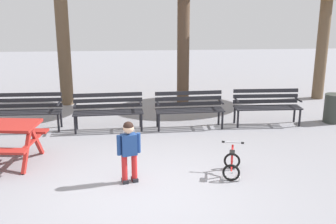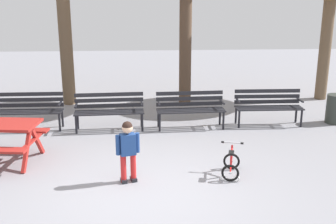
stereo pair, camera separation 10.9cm
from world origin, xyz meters
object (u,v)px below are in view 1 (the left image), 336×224
park_bench_right (189,106)px  park_bench_far_left (27,108)px  child_standing (129,147)px  kids_bicycle (232,164)px  park_bench_far_right (267,104)px  trash_bin (333,108)px  park_bench_left (108,108)px

park_bench_right → park_bench_far_left: bearing=177.8°
park_bench_far_left → child_standing: (2.41, -3.05, 0.11)m
park_bench_right → kids_bicycle: (0.38, -2.76, -0.31)m
park_bench_far_left → park_bench_far_right: bearing=-0.5°
kids_bicycle → trash_bin: size_ratio=0.87×
park_bench_far_left → child_standing: bearing=-51.7°
park_bench_right → child_standing: child_standing is taller
park_bench_far_right → trash_bin: size_ratio=2.26×
park_bench_left → park_bench_right: size_ratio=1.00×
park_bench_far_left → park_bench_far_right: 5.70m
park_bench_right → kids_bicycle: 2.81m
child_standing → park_bench_far_left: bearing=128.3°
park_bench_far_left → park_bench_left: 1.90m
park_bench_far_left → kids_bicycle: bearing=-34.8°
child_standing → kids_bicycle: child_standing is taller
park_bench_right → trash_bin: 3.60m
park_bench_right → park_bench_far_right: same height
park_bench_right → child_standing: bearing=-115.6°
child_standing → park_bench_left: bearing=100.1°
park_bench_far_left → park_bench_right: bearing=-2.2°
park_bench_right → child_standing: 3.22m
child_standing → kids_bicycle: size_ratio=1.72×
park_bench_left → trash_bin: park_bench_left is taller
kids_bicycle → trash_bin: bearing=41.7°
park_bench_right → park_bench_left: bearing=-179.1°
park_bench_left → trash_bin: bearing=1.3°
park_bench_far_left → trash_bin: (7.40, -0.05, -0.15)m
park_bench_far_right → child_standing: size_ratio=1.52×
park_bench_right → child_standing: (-1.39, -2.91, 0.11)m
park_bench_far_left → trash_bin: 7.40m
park_bench_far_left → park_bench_left: bearing=-5.2°
park_bench_left → trash_bin: 5.50m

